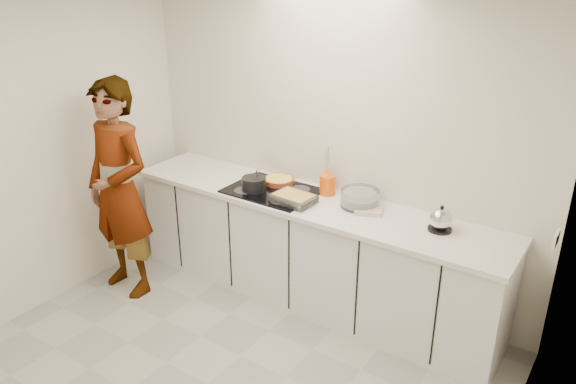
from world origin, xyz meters
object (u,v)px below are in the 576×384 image
Objects in this scene: hob at (272,191)px; tart_dish at (279,180)px; utensil_crock at (328,185)px; cook at (119,190)px; saucepan at (254,184)px; mixing_bowl at (360,199)px; baking_dish at (294,198)px; kettle at (441,220)px.

tart_dish is at bearing 104.79° from hob.
tart_dish is 0.45m from utensil_crock.
tart_dish is 0.14× the size of cook.
cook is at bearing -145.65° from saucepan.
hob is 2.41× the size of mixing_bowl.
utensil_crock is at bearing 27.28° from hob.
baking_dish reaches higher than hob.
cook reaches higher than hob.
cook is at bearing -145.38° from hob.
mixing_bowl reaches higher than baking_dish.
saucepan reaches higher than utensil_crock.
utensil_crock is (0.52, 0.30, 0.01)m from saucepan.
kettle is at bearing 3.79° from hob.
hob is 2.87× the size of saucepan.
kettle reaches higher than mixing_bowl.
saucepan reaches higher than hob.
baking_dish is at bearing -111.80° from utensil_crock.
utensil_crock is 0.09× the size of cook.
saucepan is 1.52m from kettle.
tart_dish is 0.78× the size of baking_dish.
baking_dish reaches higher than tart_dish.
saucepan is 1.52× the size of utensil_crock.
tart_dish is 0.26m from saucepan.
cook reaches higher than utensil_crock.
hob is 4.37× the size of utensil_crock.
utensil_crock is at bearing 173.31° from kettle.
saucepan is 0.74× the size of baking_dish.
baking_dish is (0.40, -0.01, -0.02)m from saucepan.
kettle is (0.66, -0.05, 0.02)m from mixing_bowl.
baking_dish is 0.18× the size of cook.
baking_dish is 0.51m from mixing_bowl.
utensil_crock reaches higher than baking_dish.
baking_dish is 1.13× the size of mixing_bowl.
hob is 0.30m from baking_dish.
hob is 1.26m from cook.
baking_dish is 1.51× the size of kettle.
baking_dish is (0.32, -0.26, 0.01)m from tart_dish.
mixing_bowl is 0.34m from utensil_crock.
kettle is (1.39, 0.09, 0.07)m from hob.
hob is at bearing -75.21° from tart_dish.
utensil_crock reaches higher than mixing_bowl.
utensil_crock is (0.12, 0.31, 0.03)m from baking_dish.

